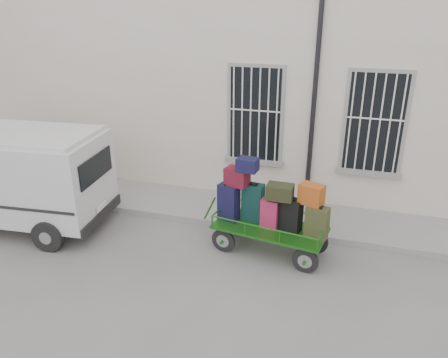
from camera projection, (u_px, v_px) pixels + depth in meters
The scene contains 5 objects.
ground at pixel (238, 266), 8.46m from camera, with size 80.00×80.00×0.00m, color #62625D.
building at pixel (290, 68), 12.17m from camera, with size 24.00×5.15×6.00m.
sidewalk at pixel (262, 213), 10.38m from camera, with size 24.00×1.70×0.15m, color gray.
luggage_cart at pixel (269, 211), 8.61m from camera, with size 2.66×1.34×1.96m.
van at pixel (6, 172), 9.59m from camera, with size 4.54×2.30×2.21m.
Camera 1 is at (1.77, -6.94, 4.81)m, focal length 35.00 mm.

